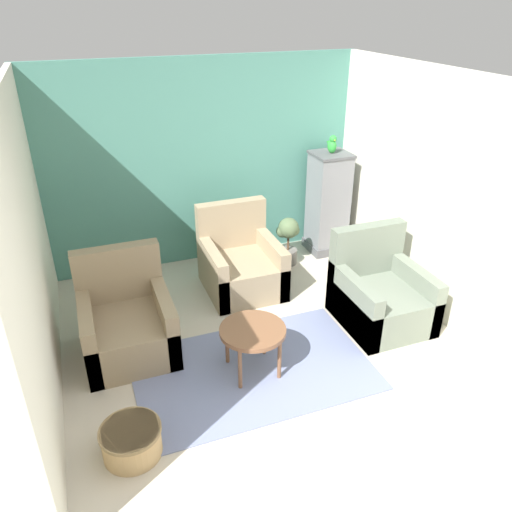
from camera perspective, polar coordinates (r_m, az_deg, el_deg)
name	(u,v)px	position (r m, az deg, el deg)	size (l,w,h in m)	color
ground_plane	(341,466)	(3.94, 9.64, -22.55)	(20.00, 20.00, 0.00)	beige
wall_back_accent	(204,164)	(6.06, -5.96, 10.39)	(3.83, 0.06, 2.43)	#4C897A
wall_left	(29,254)	(4.26, -24.47, 0.22)	(0.06, 3.48, 2.43)	silver
wall_right	(430,194)	(5.38, 19.28, 6.72)	(0.06, 3.48, 2.43)	silver
area_rug	(253,370)	(4.61, -0.36, -12.85)	(2.09, 1.32, 0.01)	slate
coffee_table	(253,333)	(4.36, -0.38, -8.85)	(0.58, 0.58, 0.46)	brown
armchair_left	(127,324)	(4.83, -14.51, -7.58)	(0.81, 0.88, 0.94)	#8E7A5B
armchair_right	(380,296)	(5.24, 13.97, -4.47)	(0.81, 0.88, 0.94)	slate
armchair_middle	(241,265)	(5.65, -1.77, -1.08)	(0.81, 0.88, 0.94)	#9E896B
birdcage	(328,204)	(6.44, 8.21, 5.93)	(0.46, 0.46, 1.30)	#555559
parrot	(332,145)	(6.21, 8.67, 12.47)	(0.10, 0.19, 0.22)	green
potted_plant	(288,237)	(6.15, 3.69, 2.12)	(0.28, 0.26, 0.61)	#66605B
wicker_basket	(131,440)	(3.97, -14.04, -19.73)	(0.45, 0.45, 0.24)	tan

